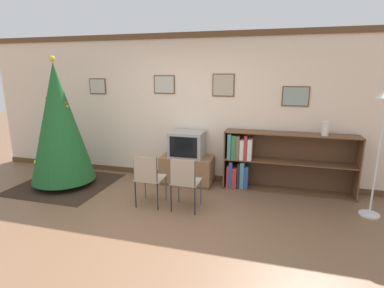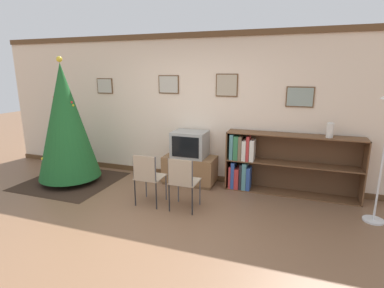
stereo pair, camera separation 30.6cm
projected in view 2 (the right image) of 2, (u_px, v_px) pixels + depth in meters
ground_plane at (143, 233)px, 3.87m from camera, size 24.00×24.00×0.00m
wall_back at (197, 109)px, 5.56m from camera, size 8.67×0.11×2.70m
area_rug at (72, 181)px, 5.67m from camera, size 1.63×1.56×0.01m
christmas_tree at (66, 122)px, 5.40m from camera, size 1.10×1.10×2.28m
tv_console at (190, 170)px, 5.54m from camera, size 0.95×0.50×0.51m
television at (190, 144)px, 5.42m from camera, size 0.61×0.49×0.47m
folding_chair_left at (148, 176)px, 4.56m from camera, size 0.40×0.40×0.82m
folding_chair_right at (183, 181)px, 4.38m from camera, size 0.40×0.40×0.82m
bookshelf at (267, 163)px, 5.12m from camera, size 2.17×0.36×1.03m
vase at (330, 130)px, 4.62m from camera, size 0.11×0.11×0.24m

